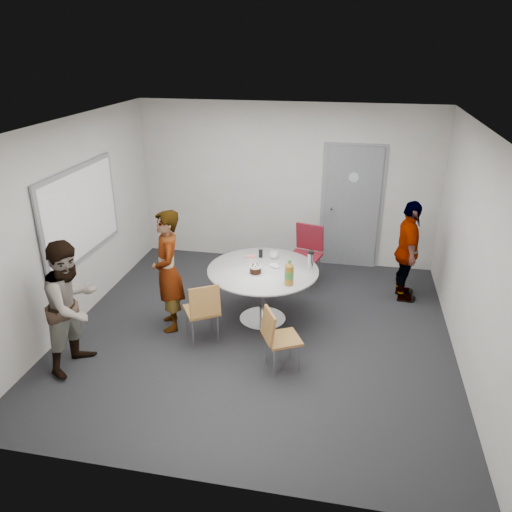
% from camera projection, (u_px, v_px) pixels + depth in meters
% --- Properties ---
extents(floor, '(5.00, 5.00, 0.00)m').
position_uv_depth(floor, '(258.00, 332.00, 6.65)').
color(floor, black).
rests_on(floor, ground).
extents(ceiling, '(5.00, 5.00, 0.00)m').
position_uv_depth(ceiling, '(258.00, 126.00, 5.57)').
color(ceiling, silver).
rests_on(ceiling, wall_back).
extents(wall_back, '(5.00, 0.00, 5.00)m').
position_uv_depth(wall_back, '(286.00, 185.00, 8.36)').
color(wall_back, '#B4B1AB').
rests_on(wall_back, floor).
extents(wall_left, '(0.00, 5.00, 5.00)m').
position_uv_depth(wall_left, '(72.00, 225.00, 6.56)').
color(wall_left, '#B4B1AB').
rests_on(wall_left, floor).
extents(wall_right, '(0.00, 5.00, 5.00)m').
position_uv_depth(wall_right, '(474.00, 254.00, 5.66)').
color(wall_right, '#B4B1AB').
rests_on(wall_right, floor).
extents(wall_front, '(5.00, 0.00, 5.00)m').
position_uv_depth(wall_front, '(196.00, 354.00, 3.86)').
color(wall_front, '#B4B1AB').
rests_on(wall_front, floor).
extents(door, '(1.02, 0.17, 2.12)m').
position_uv_depth(door, '(351.00, 208.00, 8.27)').
color(door, slate).
rests_on(door, wall_back).
extents(whiteboard, '(0.04, 1.90, 1.25)m').
position_uv_depth(whiteboard, '(81.00, 213.00, 6.69)').
color(whiteboard, gray).
rests_on(whiteboard, wall_left).
extents(table, '(1.49, 1.49, 1.11)m').
position_uv_depth(table, '(265.00, 276.00, 6.67)').
color(table, silver).
rests_on(table, floor).
extents(chair_near_left, '(0.56, 0.58, 0.84)m').
position_uv_depth(chair_near_left, '(203.00, 308.00, 6.22)').
color(chair_near_left, brown).
rests_on(chair_near_left, floor).
extents(chair_near_right, '(0.53, 0.52, 0.79)m').
position_uv_depth(chair_near_right, '(277.00, 334.00, 5.72)').
color(chair_near_right, brown).
rests_on(chair_near_right, floor).
extents(chair_far, '(0.55, 0.59, 0.97)m').
position_uv_depth(chair_far, '(307.00, 249.00, 7.77)').
color(chair_far, maroon).
rests_on(chair_far, floor).
extents(person_main, '(0.61, 0.71, 1.64)m').
position_uv_depth(person_main, '(168.00, 271.00, 6.48)').
color(person_main, '#A5C6EA').
rests_on(person_main, floor).
extents(person_left, '(0.74, 0.87, 1.59)m').
position_uv_depth(person_left, '(72.00, 306.00, 5.70)').
color(person_left, white).
rests_on(person_left, floor).
extents(person_right, '(0.43, 0.91, 1.52)m').
position_uv_depth(person_right, '(408.00, 251.00, 7.24)').
color(person_right, black).
rests_on(person_right, floor).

